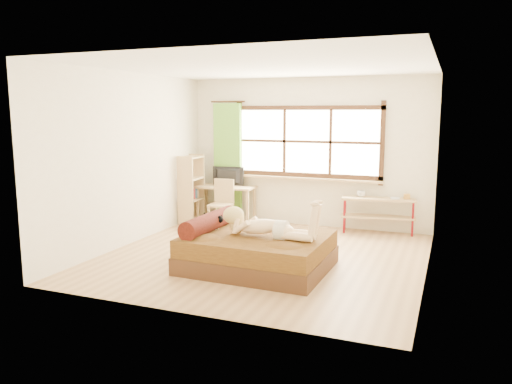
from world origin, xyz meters
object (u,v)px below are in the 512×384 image
at_px(bed, 254,250).
at_px(kitten, 212,221).
at_px(chair, 222,200).
at_px(pipe_shelf, 379,207).
at_px(woman, 267,216).
at_px(bookshelf, 191,189).
at_px(desk, 226,191).

height_order(bed, kitten, bed).
relative_size(bed, chair, 2.18).
relative_size(bed, pipe_shelf, 1.48).
bearing_deg(woman, kitten, 171.63).
relative_size(kitten, bookshelf, 0.22).
distance_m(kitten, chair, 2.19).
bearing_deg(bookshelf, bed, -49.05).
xyz_separation_m(bed, desk, (-1.59, 2.50, 0.35)).
distance_m(desk, bookshelf, 0.66).
relative_size(woman, chair, 1.50).
height_order(bed, woman, woman).
height_order(woman, desk, woman).
xyz_separation_m(bed, woman, (0.20, -0.05, 0.49)).
height_order(kitten, bookshelf, bookshelf).
height_order(desk, bookshelf, bookshelf).
xyz_separation_m(kitten, chair, (-0.82, 2.03, -0.09)).
bearing_deg(desk, kitten, -72.24).
bearing_deg(kitten, bookshelf, 126.97).
height_order(woman, bookshelf, bookshelf).
height_order(pipe_shelf, bookshelf, bookshelf).
xyz_separation_m(desk, pipe_shelf, (2.86, 0.12, -0.14)).
bearing_deg(bookshelf, chair, -7.49).
bearing_deg(chair, bed, -58.07).
xyz_separation_m(desk, bookshelf, (-0.57, -0.33, 0.05)).
bearing_deg(desk, bookshelf, -153.15).
xyz_separation_m(bed, kitten, (-0.67, 0.10, 0.32)).
relative_size(bed, bookshelf, 1.48).
bearing_deg(bed, woman, -13.21).
bearing_deg(woman, chair, 129.11).
distance_m(woman, chair, 2.77).
relative_size(kitten, chair, 0.32).
relative_size(chair, bookshelf, 0.68).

